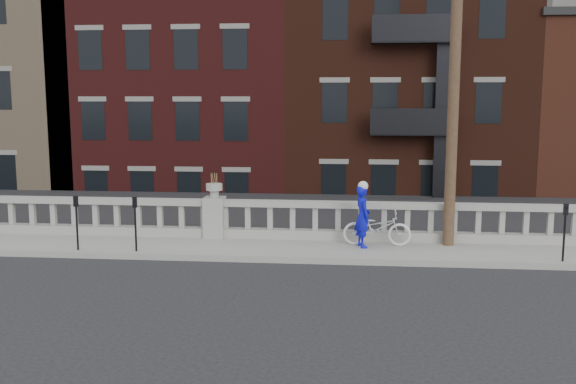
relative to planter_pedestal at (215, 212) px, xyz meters
name	(u,v)px	position (x,y,z in m)	size (l,w,h in m)	color
ground	(177,284)	(0.00, -3.95, -0.83)	(120.00, 120.00, 0.00)	black
sidewalk	(207,248)	(0.00, -0.95, -0.76)	(32.00, 2.20, 0.15)	gray
balustrade	(215,219)	(0.00, 0.00, -0.19)	(28.00, 0.34, 1.03)	gray
planter_pedestal	(215,212)	(0.00, 0.00, 0.00)	(0.55, 0.55, 1.76)	gray
lower_level	(295,120)	(0.56, 19.09, 1.80)	(80.00, 44.00, 20.80)	#605E59
utility_pole	(456,44)	(6.20, -0.35, 4.41)	(1.60, 0.28, 10.00)	#422D1E
parking_meter_b	(77,217)	(-3.10, -1.80, 0.17)	(0.10, 0.09, 1.36)	black
parking_meter_c	(135,218)	(-1.60, -1.80, 0.17)	(0.10, 0.09, 1.36)	black
parking_meter_d	(565,226)	(8.61, -1.80, 0.17)	(0.10, 0.09, 1.36)	black
bicycle	(377,228)	(4.36, -0.56, -0.22)	(0.61, 1.74, 0.91)	silver
cyclist	(362,216)	(3.98, -0.79, 0.11)	(0.58, 0.38, 1.59)	#0C0EBF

